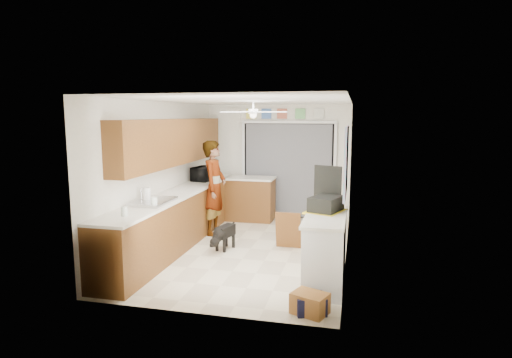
{
  "coord_description": "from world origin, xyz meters",
  "views": [
    {
      "loc": [
        1.71,
        -6.87,
        2.26
      ],
      "look_at": [
        0.0,
        0.4,
        1.15
      ],
      "focal_mm": 30.0,
      "sensor_mm": 36.0,
      "label": 1
    }
  ],
  "objects_px": {
    "microwave": "(204,174)",
    "man": "(214,188)",
    "cardboard_box": "(310,303)",
    "dog": "(225,236)",
    "navy_crate": "(310,304)",
    "paper_towel_roll": "(147,195)",
    "suitcase": "(326,204)"
  },
  "relations": [
    {
      "from": "paper_towel_roll",
      "to": "suitcase",
      "type": "distance_m",
      "value": 2.71
    },
    {
      "from": "paper_towel_roll",
      "to": "cardboard_box",
      "type": "bearing_deg",
      "value": -24.62
    },
    {
      "from": "suitcase",
      "to": "cardboard_box",
      "type": "height_order",
      "value": "suitcase"
    },
    {
      "from": "navy_crate",
      "to": "suitcase",
      "type": "bearing_deg",
      "value": 86.73
    },
    {
      "from": "microwave",
      "to": "man",
      "type": "xyz_separation_m",
      "value": [
        0.41,
        -0.54,
        -0.18
      ]
    },
    {
      "from": "suitcase",
      "to": "man",
      "type": "height_order",
      "value": "man"
    },
    {
      "from": "paper_towel_roll",
      "to": "man",
      "type": "distance_m",
      "value": 1.83
    },
    {
      "from": "microwave",
      "to": "navy_crate",
      "type": "relative_size",
      "value": 1.53
    },
    {
      "from": "microwave",
      "to": "cardboard_box",
      "type": "relative_size",
      "value": 1.33
    },
    {
      "from": "paper_towel_roll",
      "to": "dog",
      "type": "distance_m",
      "value": 1.54
    },
    {
      "from": "suitcase",
      "to": "cardboard_box",
      "type": "xyz_separation_m",
      "value": [
        -0.07,
        -1.25,
        -0.92
      ]
    },
    {
      "from": "paper_towel_roll",
      "to": "dog",
      "type": "xyz_separation_m",
      "value": [
        0.97,
        0.87,
        -0.82
      ]
    },
    {
      "from": "paper_towel_roll",
      "to": "microwave",
      "type": "bearing_deg",
      "value": 88.15
    },
    {
      "from": "microwave",
      "to": "suitcase",
      "type": "height_order",
      "value": "microwave"
    },
    {
      "from": "microwave",
      "to": "paper_towel_roll",
      "type": "distance_m",
      "value": 2.3
    },
    {
      "from": "suitcase",
      "to": "man",
      "type": "bearing_deg",
      "value": 162.12
    },
    {
      "from": "man",
      "to": "dog",
      "type": "relative_size",
      "value": 3.07
    },
    {
      "from": "suitcase",
      "to": "paper_towel_roll",
      "type": "bearing_deg",
      "value": -159.3
    },
    {
      "from": "paper_towel_roll",
      "to": "dog",
      "type": "bearing_deg",
      "value": 41.66
    },
    {
      "from": "dog",
      "to": "paper_towel_roll",
      "type": "bearing_deg",
      "value": -123.39
    },
    {
      "from": "dog",
      "to": "microwave",
      "type": "bearing_deg",
      "value": 137.09
    },
    {
      "from": "microwave",
      "to": "navy_crate",
      "type": "height_order",
      "value": "microwave"
    },
    {
      "from": "microwave",
      "to": "paper_towel_roll",
      "type": "relative_size",
      "value": 2.29
    },
    {
      "from": "cardboard_box",
      "to": "dog",
      "type": "height_order",
      "value": "dog"
    },
    {
      "from": "paper_towel_roll",
      "to": "suitcase",
      "type": "height_order",
      "value": "paper_towel_roll"
    },
    {
      "from": "microwave",
      "to": "dog",
      "type": "bearing_deg",
      "value": -141.69
    },
    {
      "from": "microwave",
      "to": "navy_crate",
      "type": "xyz_separation_m",
      "value": [
        2.56,
        -3.48,
        -0.98
      ]
    },
    {
      "from": "microwave",
      "to": "man",
      "type": "bearing_deg",
      "value": -136.35
    },
    {
      "from": "paper_towel_roll",
      "to": "suitcase",
      "type": "relative_size",
      "value": 0.47
    },
    {
      "from": "man",
      "to": "dog",
      "type": "bearing_deg",
      "value": -152.09
    },
    {
      "from": "cardboard_box",
      "to": "man",
      "type": "relative_size",
      "value": 0.22
    },
    {
      "from": "cardboard_box",
      "to": "dog",
      "type": "distance_m",
      "value": 2.66
    }
  ]
}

